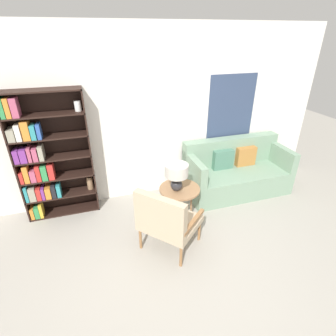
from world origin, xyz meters
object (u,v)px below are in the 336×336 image
Objects in this scene: side_table at (180,191)px; table_lamp at (177,173)px; armchair at (166,219)px; bookshelf at (45,160)px; couch at (235,172)px.

table_lamp is at bearing -153.62° from side_table.
armchair is at bearing -120.92° from table_lamp.
bookshelf is 1.96m from armchair.
side_table is (-1.22, -0.47, 0.13)m from couch.
couch is (3.02, -0.23, -0.58)m from bookshelf.
bookshelf is 3.18× the size of side_table.
bookshelf reaches higher than table_lamp.
table_lamp reaches higher than armchair.
table_lamp reaches higher than couch.
side_table is (1.80, -0.70, -0.45)m from bookshelf.
bookshelf is at bearing 158.68° from side_table.
bookshelf reaches higher than couch.
couch is at bearing 33.25° from armchair.
bookshelf is at bearing 175.60° from couch.
bookshelf is at bearing 157.13° from table_lamp.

